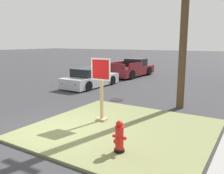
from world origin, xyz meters
TOP-DOWN VIEW (x-y plane):
  - ground_plane at (0.00, 0.00)m, footprint 160.00×160.00m
  - grass_corner_patch at (1.84, 1.28)m, footprint 5.73×5.48m
  - fire_hydrant at (2.64, -0.28)m, footprint 0.38×0.34m
  - stop_sign at (0.82, 1.57)m, footprint 0.79×0.29m
  - manhole_cover at (-0.47, 4.83)m, footprint 0.70×0.70m
  - parked_sedan_silver at (-3.88, 7.15)m, footprint 1.92×4.33m
  - pickup_truck_maroon at (-3.77, 13.00)m, footprint 2.19×5.13m
  - utility_pole at (2.67, 5.08)m, footprint 1.41×0.33m

SIDE VIEW (x-z plane):
  - ground_plane at x=0.00m, z-range 0.00..0.00m
  - manhole_cover at x=-0.47m, z-range 0.00..0.02m
  - grass_corner_patch at x=1.84m, z-range 0.00..0.08m
  - fire_hydrant at x=2.64m, z-range 0.05..0.91m
  - parked_sedan_silver at x=-3.88m, z-range -0.08..1.17m
  - pickup_truck_maroon at x=-3.77m, z-range -0.12..1.36m
  - stop_sign at x=0.82m, z-range 0.08..2.36m
  - utility_pole at x=2.67m, z-range 0.13..8.85m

